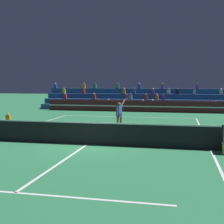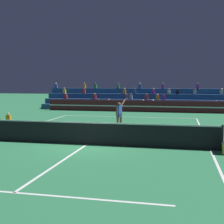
# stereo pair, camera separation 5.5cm
# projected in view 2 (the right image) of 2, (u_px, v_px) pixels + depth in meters

# --- Properties ---
(ground_plane) EXTENTS (120.00, 120.00, 0.00)m
(ground_plane) POSITION_uv_depth(u_px,v_px,m) (86.00, 145.00, 14.38)
(ground_plane) COLOR #2D7A4C
(court_lines) EXTENTS (11.10, 23.90, 0.01)m
(court_lines) POSITION_uv_depth(u_px,v_px,m) (86.00, 145.00, 14.38)
(court_lines) COLOR white
(court_lines) RESTS_ON ground
(tennis_net) EXTENTS (12.00, 0.10, 1.10)m
(tennis_net) POSITION_uv_depth(u_px,v_px,m) (86.00, 133.00, 14.33)
(tennis_net) COLOR black
(tennis_net) RESTS_ON ground
(sponsor_banner_wall) EXTENTS (18.00, 0.26, 1.10)m
(sponsor_banner_wall) POSITION_uv_depth(u_px,v_px,m) (136.00, 106.00, 30.48)
(sponsor_banner_wall) COLOR #51191E
(sponsor_banner_wall) RESTS_ON ground
(bleacher_stand) EXTENTS (20.75, 3.80, 2.83)m
(bleacher_stand) POSITION_uv_depth(u_px,v_px,m) (140.00, 101.00, 33.53)
(bleacher_stand) COLOR navy
(bleacher_stand) RESTS_ON ground
(ball_kid_courtside) EXTENTS (0.30, 0.36, 0.84)m
(ball_kid_courtside) POSITION_uv_depth(u_px,v_px,m) (9.00, 120.00, 20.93)
(ball_kid_courtside) COLOR black
(ball_kid_courtside) RESTS_ON ground
(tennis_player) EXTENTS (0.63, 1.33, 2.22)m
(tennis_player) POSITION_uv_depth(u_px,v_px,m) (119.00, 115.00, 18.33)
(tennis_player) COLOR brown
(tennis_player) RESTS_ON ground
(tennis_ball) EXTENTS (0.07, 0.07, 0.07)m
(tennis_ball) POSITION_uv_depth(u_px,v_px,m) (16.00, 136.00, 16.44)
(tennis_ball) COLOR #C6DB33
(tennis_ball) RESTS_ON ground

